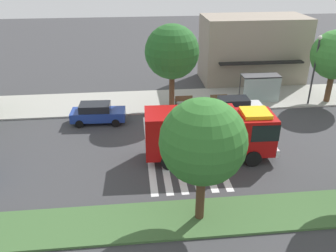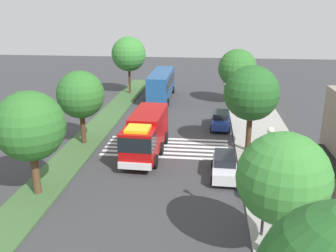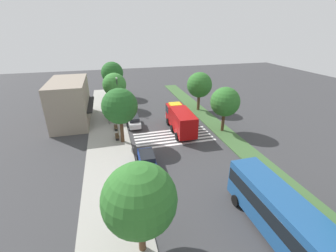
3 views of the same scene
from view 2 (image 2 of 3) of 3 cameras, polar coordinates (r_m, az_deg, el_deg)
The scene contains 18 objects.
ground_plane at distance 33.96m, azimuth -0.15°, elevation -3.02°, with size 120.00×120.00×0.00m, color #38383A.
sidewalk at distance 34.18m, azimuth 15.04°, elevation -3.40°, with size 60.00×5.65×0.14m, color #9E9B93.
median_strip at distance 35.57m, azimuth -12.53°, elevation -2.35°, with size 60.00×3.00×0.14m, color #3D6033.
crosswalk at distance 33.52m, azimuth -0.24°, elevation -3.29°, with size 4.95×11.10×0.01m.
fire_truck at distance 31.25m, azimuth -3.47°, elevation -1.12°, with size 8.86×3.07×3.47m.
parked_car_west at distance 38.95m, azimuth 8.09°, elevation 0.95°, with size 4.48×2.15×1.69m.
parked_car_mid at distance 28.05m, azimuth 8.67°, elevation -6.00°, with size 4.55×2.03×1.70m.
transit_bus at distance 50.49m, azimuth -1.04°, elevation 6.59°, with size 10.44×2.86×3.67m.
bus_stop_shelter at distance 25.03m, azimuth 15.61°, elevation -7.03°, with size 3.50×1.40×2.46m.
bench_near_shelter at distance 29.16m, azimuth 14.17°, elevation -6.02°, with size 1.60×0.50×0.90m.
bench_west_of_shelter at distance 32.12m, azimuth 13.45°, elevation -3.68°, with size 1.60×0.50×0.90m.
street_lamp at distance 20.21m, azimuth 14.93°, elevation -7.11°, with size 0.36×0.36×6.27m.
sidewalk_tree_far_west at distance 48.40m, azimuth 10.62°, elevation 8.67°, with size 4.87×4.87×6.88m.
sidewalk_tree_west at distance 31.80m, azimuth 12.69°, elevation 4.91°, with size 4.63×4.63×7.42m.
sidewalk_tree_east at distance 18.18m, azimuth 17.25°, elevation -7.73°, with size 4.39×4.39×6.64m.
median_tree_far_west at distance 53.18m, azimuth -6.05°, elevation 10.92°, with size 4.81×4.81×7.96m.
median_tree_west at distance 33.89m, azimuth -13.27°, elevation 4.67°, with size 4.23×4.23×6.65m.
median_tree_center at distance 25.27m, azimuth -20.42°, elevation -0.06°, with size 4.54×4.54×7.01m.
Camera 2 is at (31.48, 3.57, 12.22)m, focal length 39.72 mm.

